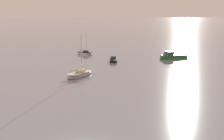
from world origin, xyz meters
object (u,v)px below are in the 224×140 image
(motorboat_moored_1, at_px, (113,60))
(sailboat_moored_1, at_px, (85,53))
(sailboat_moored_0, at_px, (80,75))
(motorboat_moored_4, at_px, (170,57))

(motorboat_moored_1, height_order, sailboat_moored_1, sailboat_moored_1)
(motorboat_moored_1, bearing_deg, sailboat_moored_0, 161.80)
(sailboat_moored_1, relative_size, motorboat_moored_4, 0.78)
(motorboat_moored_4, bearing_deg, motorboat_moored_1, -10.52)
(sailboat_moored_0, xyz_separation_m, motorboat_moored_4, (18.64, 19.48, 0.08))
(motorboat_moored_1, xyz_separation_m, sailboat_moored_1, (-6.22, 11.46, -0.00))
(motorboat_moored_1, xyz_separation_m, motorboat_moored_4, (12.47, 2.95, 0.14))
(sailboat_moored_0, bearing_deg, motorboat_moored_4, -13.12)
(sailboat_moored_0, relative_size, motorboat_moored_4, 1.00)
(sailboat_moored_0, height_order, motorboat_moored_1, sailboat_moored_0)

